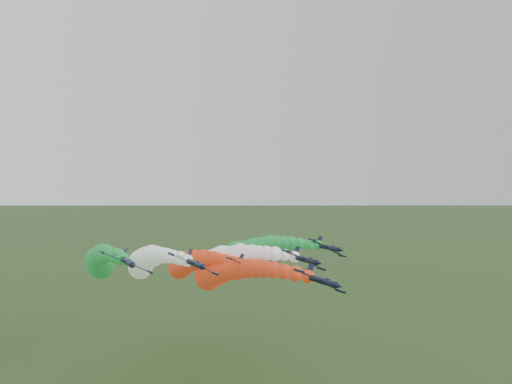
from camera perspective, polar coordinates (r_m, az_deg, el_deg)
jet_lead at (r=122.69m, az=-4.11°, el=-9.22°), size 15.99×72.08×16.77m
jet_inner_left at (r=130.54m, az=-12.64°, el=-7.80°), size 15.74×71.83×16.52m
jet_inner_right at (r=135.15m, az=-3.92°, el=-7.68°), size 15.55×71.65×16.34m
jet_outer_left at (r=133.24m, az=-17.35°, el=-7.54°), size 15.99×72.09×16.77m
jet_outer_right at (r=149.20m, az=-1.37°, el=-6.80°), size 16.08×72.18×16.87m
jet_trail at (r=147.29m, az=-7.88°, el=-8.13°), size 15.89×71.99×16.68m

